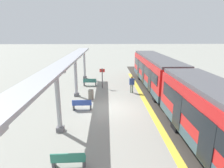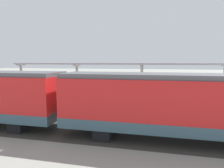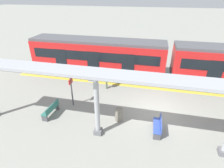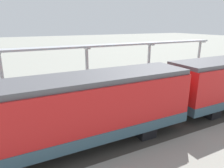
% 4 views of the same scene
% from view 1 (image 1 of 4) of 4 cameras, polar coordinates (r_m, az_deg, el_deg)
% --- Properties ---
extents(ground_plane, '(176.00, 176.00, 0.00)m').
position_cam_1_polar(ground_plane, '(15.21, -1.01, -7.47)').
color(ground_plane, gray).
extents(tactile_edge_strip, '(0.44, 26.50, 0.01)m').
position_cam_1_polar(tactile_edge_strip, '(15.58, 11.18, -7.18)').
color(tactile_edge_strip, yellow).
rests_on(tactile_edge_strip, ground).
extents(trackbed, '(3.20, 38.50, 0.01)m').
position_cam_1_polar(trackbed, '(16.08, 17.56, -6.91)').
color(trackbed, '#38332D').
rests_on(trackbed, ground).
extents(train_near_carriage, '(2.65, 12.66, 3.48)m').
position_cam_1_polar(train_near_carriage, '(20.79, 12.93, 3.67)').
color(train_near_carriage, red).
rests_on(train_near_carriage, ground).
extents(canopy_pillar_nearest, '(1.10, 0.44, 3.80)m').
position_cam_1_polar(canopy_pillar_nearest, '(24.96, -8.36, 6.02)').
color(canopy_pillar_nearest, slate).
rests_on(canopy_pillar_nearest, ground).
extents(canopy_pillar_second, '(1.10, 0.44, 3.80)m').
position_cam_1_polar(canopy_pillar_second, '(17.92, -10.93, 2.26)').
color(canopy_pillar_second, slate).
rests_on(canopy_pillar_second, ground).
extents(canopy_pillar_third, '(1.10, 0.44, 3.80)m').
position_cam_1_polar(canopy_pillar_third, '(11.65, -16.00, -5.19)').
color(canopy_pillar_third, slate).
rests_on(canopy_pillar_third, ground).
extents(canopy_beam, '(1.20, 21.35, 0.16)m').
position_cam_1_polar(canopy_beam, '(14.63, -13.16, 7.03)').
color(canopy_beam, '#A8AAB2').
rests_on(canopy_beam, canopy_pillar_nearest).
extents(bench_near_end, '(1.52, 0.52, 0.86)m').
position_cam_1_polar(bench_near_end, '(21.57, -6.72, 0.59)').
color(bench_near_end, '#2F7065').
rests_on(bench_near_end, ground).
extents(bench_mid_platform, '(1.51, 0.47, 0.86)m').
position_cam_1_polar(bench_mid_platform, '(9.17, -13.02, -21.56)').
color(bench_mid_platform, '#2E7E67').
rests_on(bench_mid_platform, ground).
extents(bench_far_end, '(1.51, 0.47, 0.86)m').
position_cam_1_polar(bench_far_end, '(14.99, -9.07, -6.19)').
color(bench_far_end, '#324DA8').
rests_on(bench_far_end, ground).
extents(trash_bin, '(0.48, 0.48, 0.90)m').
position_cam_1_polar(trash_bin, '(17.23, -6.39, -3.19)').
color(trash_bin, slate).
rests_on(trash_bin, ground).
extents(platform_info_sign, '(0.56, 0.10, 2.20)m').
position_cam_1_polar(platform_info_sign, '(20.39, -2.98, 2.38)').
color(platform_info_sign, '#4C4C51').
rests_on(platform_info_sign, ground).
extents(passenger_waiting_near_edge, '(0.51, 0.27, 1.71)m').
position_cam_1_polar(passenger_waiting_near_edge, '(18.92, 6.05, 0.47)').
color(passenger_waiting_near_edge, '#53684C').
rests_on(passenger_waiting_near_edge, ground).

